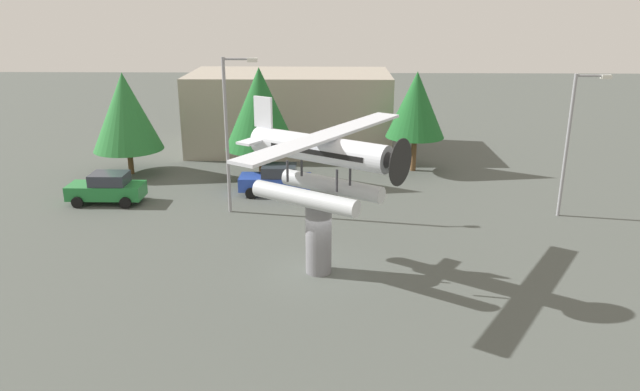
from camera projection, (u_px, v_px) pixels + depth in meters
name	position (u px, v px, depth m)	size (l,w,h in m)	color
ground_plane	(319.00, 272.00, 25.84)	(140.00, 140.00, 0.00)	#4C514C
display_pedestal	(319.00, 236.00, 25.33)	(1.10, 1.10, 3.27)	slate
floatplane_monument	(321.00, 161.00, 24.22)	(7.01, 9.35, 4.00)	silver
car_near_green	(107.00, 188.00, 34.15)	(4.20, 2.02, 1.76)	#237A38
car_mid_blue	(276.00, 180.00, 35.70)	(4.20, 2.02, 1.76)	#2847B7
streetlight_primary	(230.00, 125.00, 31.50)	(1.84, 0.28, 8.32)	gray
streetlight_secondary	(572.00, 135.00, 31.05)	(1.84, 0.28, 7.55)	gray
storefront_building	(290.00, 111.00, 45.85)	(14.92, 7.95, 5.80)	#9E9384
tree_west	(125.00, 112.00, 38.78)	(4.50, 4.50, 6.66)	brown
tree_east	(260.00, 109.00, 36.67)	(4.47, 4.47, 7.21)	brown
tree_center_back	(416.00, 105.00, 39.40)	(3.88, 3.88, 6.63)	brown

